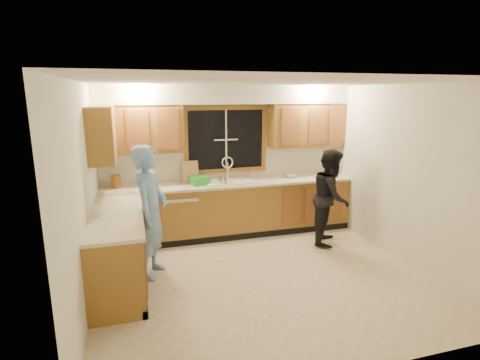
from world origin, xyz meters
name	(u,v)px	position (x,y,z in m)	size (l,w,h in m)	color
floor	(261,276)	(0.00, 0.00, 0.00)	(4.20, 4.20, 0.00)	#C3B396
ceiling	(264,82)	(0.00, 0.00, 2.50)	(4.20, 4.20, 0.00)	white
wall_back	(226,160)	(0.00, 1.90, 1.25)	(4.20, 4.20, 0.00)	silver
wall_left	(83,197)	(-2.10, 0.00, 1.25)	(3.80, 3.80, 0.00)	silver
wall_right	(403,175)	(2.10, 0.00, 1.25)	(3.80, 3.80, 0.00)	silver
base_cabinets_back	(231,209)	(0.00, 1.60, 0.44)	(4.20, 0.60, 0.88)	olive
base_cabinets_left	(118,250)	(-1.80, 0.35, 0.44)	(0.60, 1.90, 0.88)	olive
countertop_back	(231,183)	(0.00, 1.58, 0.90)	(4.20, 0.63, 0.04)	beige
countertop_left	(116,215)	(-1.79, 0.35, 0.90)	(0.63, 1.90, 0.04)	beige
upper_cabinets_left	(139,129)	(-1.43, 1.73, 1.83)	(1.35, 0.33, 0.75)	olive
upper_cabinets_right	(307,125)	(1.43, 1.73, 1.83)	(1.35, 0.33, 0.75)	olive
upper_cabinets_return	(102,134)	(-1.94, 1.12, 1.83)	(0.33, 0.90, 0.75)	olive
soffit	(228,95)	(0.00, 1.72, 2.35)	(4.20, 0.35, 0.30)	white
window_frame	(226,140)	(0.00, 1.89, 1.60)	(1.44, 0.03, 1.14)	black
sink	(230,185)	(0.00, 1.60, 0.86)	(0.86, 0.52, 0.57)	white
dishwasher	(181,216)	(-0.85, 1.59, 0.41)	(0.60, 0.56, 0.82)	silver
stove	(116,269)	(-1.80, -0.22, 0.45)	(0.58, 0.75, 0.90)	silver
man	(150,212)	(-1.37, 0.46, 0.87)	(0.64, 0.42, 1.74)	#6C98CD
woman	(331,197)	(1.45, 0.81, 0.76)	(0.74, 0.58, 1.52)	black
knife_block	(116,181)	(-1.82, 1.71, 1.03)	(0.11, 0.10, 0.21)	brown
cutting_board	(190,172)	(-0.64, 1.78, 1.10)	(0.27, 0.02, 0.36)	tan
dish_crate	(199,180)	(-0.53, 1.59, 0.99)	(0.28, 0.26, 0.13)	green
soap_bottle	(252,175)	(0.40, 1.67, 1.01)	(0.08, 0.08, 0.18)	#D5517A
bowl	(291,176)	(1.12, 1.67, 0.95)	(0.21, 0.21, 0.05)	silver
can_left	(220,181)	(-0.20, 1.48, 0.98)	(0.06, 0.06, 0.11)	#C3B096
can_right	(225,182)	(-0.13, 1.41, 0.97)	(0.06, 0.06, 0.11)	#C3B096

